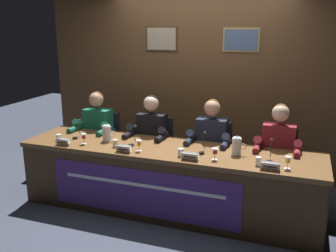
# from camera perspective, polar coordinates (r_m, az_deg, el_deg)

# --- Properties ---
(ground_plane) EXTENTS (12.00, 12.00, 0.00)m
(ground_plane) POSITION_cam_1_polar(r_m,az_deg,el_deg) (4.56, -0.00, -12.22)
(ground_plane) COLOR #383D4C
(wall_back_panelled) EXTENTS (4.60, 0.14, 2.60)m
(wall_back_panelled) POSITION_cam_1_polar(r_m,az_deg,el_deg) (5.40, 4.86, 6.61)
(wall_back_panelled) COLOR brown
(wall_back_panelled) RESTS_ON ground_plane
(conference_table) EXTENTS (3.40, 0.83, 0.75)m
(conference_table) POSITION_cam_1_polar(r_m,az_deg,el_deg) (4.25, -0.59, -6.70)
(conference_table) COLOR brown
(conference_table) RESTS_ON ground_plane
(chair_far_left) EXTENTS (0.44, 0.44, 0.91)m
(chair_far_left) POSITION_cam_1_polar(r_m,az_deg,el_deg) (5.35, -9.62, -3.08)
(chair_far_left) COLOR black
(chair_far_left) RESTS_ON ground_plane
(panelist_far_left) EXTENTS (0.51, 0.48, 1.24)m
(panelist_far_left) POSITION_cam_1_polar(r_m,az_deg,el_deg) (5.10, -10.84, -0.77)
(panelist_far_left) COLOR black
(panelist_far_left) RESTS_ON ground_plane
(nameplate_far_left) EXTENTS (0.16, 0.06, 0.08)m
(nameplate_far_left) POSITION_cam_1_polar(r_m,az_deg,el_deg) (4.51, -15.47, -2.29)
(nameplate_far_left) COLOR white
(nameplate_far_left) RESTS_ON conference_table
(juice_glass_far_left) EXTENTS (0.06, 0.06, 0.12)m
(juice_glass_far_left) POSITION_cam_1_polar(r_m,az_deg,el_deg) (4.47, -12.52, -1.60)
(juice_glass_far_left) COLOR white
(juice_glass_far_left) RESTS_ON conference_table
(water_cup_far_left) EXTENTS (0.06, 0.06, 0.08)m
(water_cup_far_left) POSITION_cam_1_polar(r_m,az_deg,el_deg) (4.67, -16.04, -1.77)
(water_cup_far_left) COLOR silver
(water_cup_far_left) RESTS_ON conference_table
(microphone_far_left) EXTENTS (0.06, 0.17, 0.22)m
(microphone_far_left) POSITION_cam_1_polar(r_m,az_deg,el_deg) (4.74, -13.54, -0.88)
(microphone_far_left) COLOR black
(microphone_far_left) RESTS_ON conference_table
(chair_center_left) EXTENTS (0.44, 0.44, 0.91)m
(chair_center_left) POSITION_cam_1_polar(r_m,az_deg,el_deg) (5.03, -1.87, -4.06)
(chair_center_left) COLOR black
(chair_center_left) RESTS_ON ground_plane
(panelist_center_left) EXTENTS (0.51, 0.48, 1.24)m
(panelist_center_left) POSITION_cam_1_polar(r_m,az_deg,el_deg) (4.77, -2.78, -1.64)
(panelist_center_left) COLOR black
(panelist_center_left) RESTS_ON ground_plane
(nameplate_center_left) EXTENTS (0.17, 0.06, 0.08)m
(nameplate_center_left) POSITION_cam_1_polar(r_m,az_deg,el_deg) (4.13, -6.69, -3.40)
(nameplate_center_left) COLOR white
(nameplate_center_left) RESTS_ON conference_table
(juice_glass_center_left) EXTENTS (0.06, 0.06, 0.12)m
(juice_glass_center_left) POSITION_cam_1_polar(r_m,az_deg,el_deg) (4.14, -4.38, -2.64)
(juice_glass_center_left) COLOR white
(juice_glass_center_left) RESTS_ON conference_table
(water_cup_center_left) EXTENTS (0.06, 0.06, 0.08)m
(water_cup_center_left) POSITION_cam_1_polar(r_m,az_deg,el_deg) (4.32, -7.86, -2.64)
(water_cup_center_left) COLOR silver
(water_cup_center_left) RESTS_ON conference_table
(microphone_center_left) EXTENTS (0.06, 0.17, 0.22)m
(microphone_center_left) POSITION_cam_1_polar(r_m,az_deg,el_deg) (4.36, -5.34, -1.91)
(microphone_center_left) COLOR black
(microphone_center_left) RESTS_ON conference_table
(chair_center_right) EXTENTS (0.44, 0.44, 0.91)m
(chair_center_right) POSITION_cam_1_polar(r_m,az_deg,el_deg) (4.81, 6.77, -5.05)
(chair_center_right) COLOR black
(chair_center_right) RESTS_ON ground_plane
(panelist_center_right) EXTENTS (0.51, 0.48, 1.24)m
(panelist_center_right) POSITION_cam_1_polar(r_m,az_deg,el_deg) (4.54, 6.30, -2.58)
(panelist_center_right) COLOR black
(panelist_center_right) RESTS_ON ground_plane
(nameplate_center_right) EXTENTS (0.18, 0.06, 0.08)m
(nameplate_center_right) POSITION_cam_1_polar(r_m,az_deg,el_deg) (3.88, 3.32, -4.56)
(nameplate_center_right) COLOR white
(nameplate_center_right) RESTS_ON conference_table
(juice_glass_center_right) EXTENTS (0.06, 0.06, 0.12)m
(juice_glass_center_right) POSITION_cam_1_polar(r_m,az_deg,el_deg) (3.89, 7.06, -3.86)
(juice_glass_center_right) COLOR white
(juice_glass_center_right) RESTS_ON conference_table
(water_cup_center_right) EXTENTS (0.06, 0.06, 0.08)m
(water_cup_center_right) POSITION_cam_1_polar(r_m,az_deg,el_deg) (3.98, 1.92, -4.05)
(water_cup_center_right) COLOR silver
(water_cup_center_right) RESTS_ON conference_table
(microphone_center_right) EXTENTS (0.06, 0.17, 0.22)m
(microphone_center_right) POSITION_cam_1_polar(r_m,az_deg,el_deg) (4.09, 5.21, -3.03)
(microphone_center_right) COLOR black
(microphone_center_right) RESTS_ON conference_table
(chair_far_right) EXTENTS (0.44, 0.44, 0.91)m
(chair_far_right) POSITION_cam_1_polar(r_m,az_deg,el_deg) (4.71, 16.01, -5.98)
(chair_far_right) COLOR black
(chair_far_right) RESTS_ON ground_plane
(panelist_far_right) EXTENTS (0.51, 0.48, 1.24)m
(panelist_far_right) POSITION_cam_1_polar(r_m,az_deg,el_deg) (4.43, 16.08, -3.52)
(panelist_far_right) COLOR black
(panelist_far_right) RESTS_ON ground_plane
(nameplate_far_right) EXTENTS (0.18, 0.06, 0.08)m
(nameplate_far_right) POSITION_cam_1_polar(r_m,az_deg,el_deg) (3.74, 15.08, -5.82)
(nameplate_far_right) COLOR white
(nameplate_far_right) RESTS_ON conference_table
(juice_glass_far_right) EXTENTS (0.06, 0.06, 0.12)m
(juice_glass_far_right) POSITION_cam_1_polar(r_m,az_deg,el_deg) (3.81, 17.53, -4.93)
(juice_glass_far_right) COLOR white
(juice_glass_far_right) RESTS_ON conference_table
(water_cup_far_right) EXTENTS (0.06, 0.06, 0.08)m
(water_cup_far_right) POSITION_cam_1_polar(r_m,az_deg,el_deg) (3.84, 13.42, -5.23)
(water_cup_far_right) COLOR silver
(water_cup_far_right) RESTS_ON conference_table
(microphone_far_right) EXTENTS (0.06, 0.17, 0.22)m
(microphone_far_right) POSITION_cam_1_polar(r_m,az_deg,el_deg) (3.96, 15.05, -4.13)
(microphone_far_right) COLOR black
(microphone_far_right) RESTS_ON conference_table
(water_pitcher_left_side) EXTENTS (0.15, 0.10, 0.21)m
(water_pitcher_left_side) POSITION_cam_1_polar(r_m,az_deg,el_deg) (4.54, -9.16, -1.09)
(water_pitcher_left_side) COLOR silver
(water_pitcher_left_side) RESTS_ON conference_table
(water_pitcher_right_side) EXTENTS (0.15, 0.10, 0.21)m
(water_pitcher_right_side) POSITION_cam_1_polar(r_m,az_deg,el_deg) (4.07, 10.26, -3.01)
(water_pitcher_right_side) COLOR silver
(water_pitcher_right_side) RESTS_ON conference_table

